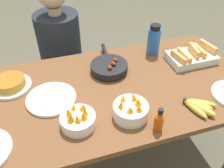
# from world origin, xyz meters

# --- Properties ---
(ground_plane) EXTENTS (14.00, 14.00, 0.00)m
(ground_plane) POSITION_xyz_m (0.00, 0.00, 0.00)
(ground_plane) COLOR #565142
(dining_table) EXTENTS (1.62, 0.82, 0.73)m
(dining_table) POSITION_xyz_m (0.00, 0.00, 0.63)
(dining_table) COLOR brown
(dining_table) RESTS_ON ground_plane
(banana_bunch) EXTENTS (0.17, 0.17, 0.04)m
(banana_bunch) POSITION_xyz_m (0.37, -0.28, 0.74)
(banana_bunch) COLOR gold
(banana_bunch) RESTS_ON dining_table
(melon_tray) EXTENTS (0.30, 0.19, 0.10)m
(melon_tray) POSITION_xyz_m (0.57, 0.11, 0.76)
(melon_tray) COLOR silver
(melon_tray) RESTS_ON dining_table
(skillet) EXTENTS (0.23, 0.37, 0.08)m
(skillet) POSITION_xyz_m (0.03, 0.16, 0.75)
(skillet) COLOR black
(skillet) RESTS_ON dining_table
(frittata_plate_center) EXTENTS (0.23, 0.23, 0.06)m
(frittata_plate_center) POSITION_xyz_m (-0.54, 0.18, 0.75)
(frittata_plate_center) COLOR white
(frittata_plate_center) RESTS_ON dining_table
(empty_plate_far_right) EXTENTS (0.26, 0.26, 0.02)m
(empty_plate_far_right) POSITION_xyz_m (-0.34, 0.01, 0.73)
(empty_plate_far_right) COLOR white
(empty_plate_far_right) RESTS_ON dining_table
(fruit_bowl_mango) EXTENTS (0.17, 0.17, 0.11)m
(fruit_bowl_mango) POSITION_xyz_m (-0.23, -0.21, 0.76)
(fruit_bowl_mango) COLOR white
(fruit_bowl_mango) RESTS_ON dining_table
(fruit_bowl_citrus) EXTENTS (0.17, 0.17, 0.12)m
(fruit_bowl_citrus) POSITION_xyz_m (0.02, -0.23, 0.77)
(fruit_bowl_citrus) COLOR white
(fruit_bowl_citrus) RESTS_ON dining_table
(water_bottle) EXTENTS (0.08, 0.08, 0.21)m
(water_bottle) POSITION_xyz_m (0.37, 0.27, 0.82)
(water_bottle) COLOR blue
(water_bottle) RESTS_ON dining_table
(hot_sauce_bottle) EXTENTS (0.04, 0.04, 0.13)m
(hot_sauce_bottle) POSITION_xyz_m (0.12, -0.34, 0.78)
(hot_sauce_bottle) COLOR #C64C0F
(hot_sauce_bottle) RESTS_ON dining_table
(person_figure) EXTENTS (0.35, 0.35, 1.17)m
(person_figure) POSITION_xyz_m (-0.21, 0.66, 0.49)
(person_figure) COLOR black
(person_figure) RESTS_ON ground_plane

